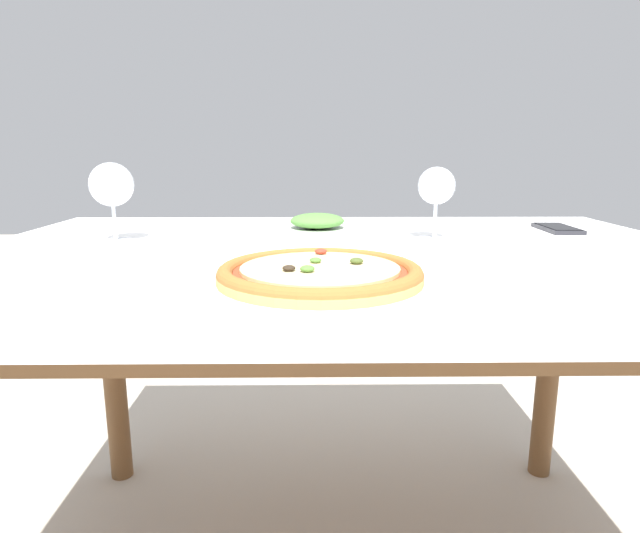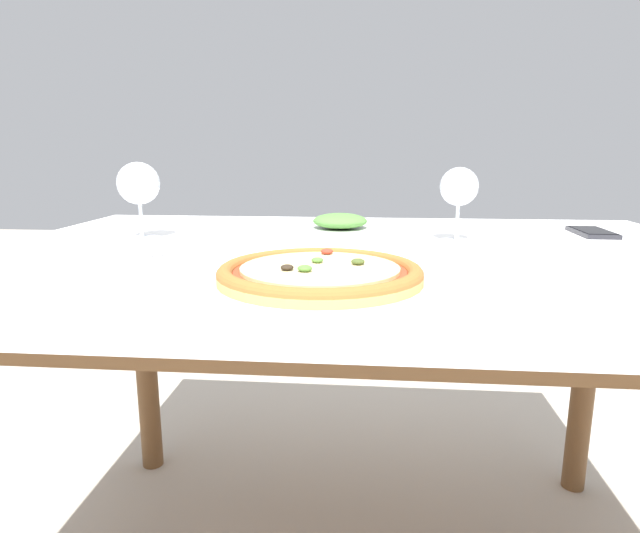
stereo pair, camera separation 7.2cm
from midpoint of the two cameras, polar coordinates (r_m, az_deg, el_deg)
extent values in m
cube|color=brown|center=(1.00, 0.15, 0.26)|extent=(1.33, 0.95, 0.04)
cube|color=white|center=(1.00, 0.15, 1.44)|extent=(1.43, 1.05, 0.01)
cylinder|color=brown|center=(1.62, -22.46, -9.47)|extent=(0.06, 0.06, 0.69)
cylinder|color=brown|center=(1.63, 22.09, -9.30)|extent=(0.06, 0.06, 0.69)
cylinder|color=white|center=(0.73, -2.84, -1.95)|extent=(0.33, 0.33, 0.01)
cylinder|color=tan|center=(0.73, -2.85, -1.11)|extent=(0.28, 0.28, 0.01)
torus|color=#935B28|center=(0.72, -2.86, -0.65)|extent=(0.28, 0.28, 0.02)
cylinder|color=#BC381E|center=(0.72, -2.86, -0.53)|extent=(0.24, 0.24, 0.00)
cylinder|color=beige|center=(0.72, -2.86, -0.22)|extent=(0.22, 0.22, 0.00)
ellipsoid|color=#425123|center=(0.74, 1.13, 0.58)|extent=(0.02, 0.02, 0.01)
ellipsoid|color=#A83323|center=(0.81, -2.46, 1.61)|extent=(0.02, 0.02, 0.01)
ellipsoid|color=#4C7A33|center=(0.75, -3.26, 0.65)|extent=(0.02, 0.02, 0.01)
ellipsoid|color=#4C7A33|center=(0.69, -4.36, -0.26)|extent=(0.02, 0.02, 0.01)
ellipsoid|color=#2D2319|center=(0.70, -6.30, -0.20)|extent=(0.02, 0.02, 0.01)
cube|color=silver|center=(0.88, -21.13, -0.42)|extent=(0.04, 0.11, 0.00)
cube|color=silver|center=(0.94, -20.70, 0.38)|extent=(0.03, 0.02, 0.00)
cube|color=silver|center=(0.97, -21.21, 0.68)|extent=(0.01, 0.04, 0.00)
cube|color=silver|center=(0.97, -20.75, 0.71)|extent=(0.01, 0.04, 0.00)
cube|color=silver|center=(0.97, -20.28, 0.73)|extent=(0.01, 0.04, 0.00)
cube|color=silver|center=(0.97, -19.81, 0.76)|extent=(0.01, 0.04, 0.00)
cylinder|color=silver|center=(1.19, -22.58, 2.52)|extent=(0.07, 0.07, 0.00)
cylinder|color=silver|center=(1.18, -22.74, 4.42)|extent=(0.01, 0.01, 0.08)
sphere|color=silver|center=(1.18, -23.04, 8.05)|extent=(0.09, 0.09, 0.09)
cylinder|color=silver|center=(1.14, 10.32, 2.89)|extent=(0.07, 0.07, 0.00)
cylinder|color=silver|center=(1.14, 10.40, 4.90)|extent=(0.01, 0.01, 0.08)
sphere|color=silver|center=(1.13, 10.54, 8.48)|extent=(0.08, 0.08, 0.08)
cube|color=#232328|center=(1.36, 22.63, 3.74)|extent=(0.07, 0.15, 0.01)
cube|color=black|center=(1.36, 22.64, 3.98)|extent=(0.06, 0.13, 0.00)
cylinder|color=white|center=(1.23, -1.98, 3.88)|extent=(0.21, 0.21, 0.01)
ellipsoid|color=#4C8438|center=(1.23, -1.99, 4.89)|extent=(0.12, 0.12, 0.03)
camera|label=1|loc=(0.04, -92.86, -0.62)|focal=30.00mm
camera|label=2|loc=(0.04, 87.14, 0.62)|focal=30.00mm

